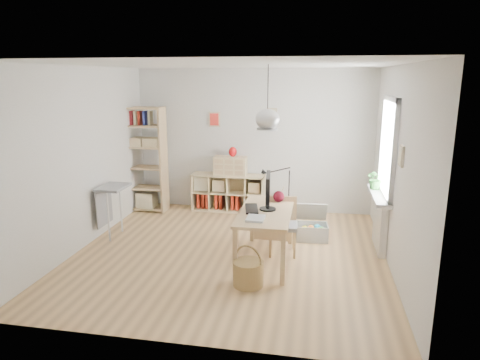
% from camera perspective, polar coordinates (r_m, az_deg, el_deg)
% --- Properties ---
extents(ground, '(4.50, 4.50, 0.00)m').
position_cam_1_polar(ground, '(6.42, -1.38, -9.74)').
color(ground, tan).
rests_on(ground, ground).
extents(room_shell, '(4.50, 4.50, 4.50)m').
position_cam_1_polar(room_shell, '(5.68, 3.69, 8.10)').
color(room_shell, white).
rests_on(room_shell, ground).
extents(window_unit, '(0.07, 1.16, 1.46)m').
position_cam_1_polar(window_unit, '(6.53, 19.23, 4.09)').
color(window_unit, white).
rests_on(window_unit, ground).
extents(radiator, '(0.10, 0.80, 0.80)m').
position_cam_1_polar(radiator, '(6.79, 18.19, -5.50)').
color(radiator, silver).
rests_on(radiator, ground).
extents(windowsill, '(0.22, 1.20, 0.06)m').
position_cam_1_polar(windowsill, '(6.66, 18.03, -1.98)').
color(windowsill, silver).
rests_on(windowsill, radiator).
extents(desk, '(0.70, 1.50, 0.75)m').
position_cam_1_polar(desk, '(5.96, 3.49, -4.86)').
color(desk, tan).
rests_on(desk, ground).
extents(cube_shelf, '(1.40, 0.38, 0.72)m').
position_cam_1_polar(cube_shelf, '(8.34, -1.67, -2.03)').
color(cube_shelf, '#D1BE8A').
rests_on(cube_shelf, ground).
extents(tall_bookshelf, '(0.80, 0.38, 2.00)m').
position_cam_1_polar(tall_bookshelf, '(8.36, -12.67, 3.25)').
color(tall_bookshelf, tan).
rests_on(tall_bookshelf, ground).
extents(side_table, '(0.40, 0.55, 0.85)m').
position_cam_1_polar(side_table, '(7.18, -16.98, -2.15)').
color(side_table, '#98989B').
rests_on(side_table, ground).
extents(chair, '(0.44, 0.44, 0.83)m').
position_cam_1_polar(chair, '(6.33, 5.72, -5.57)').
color(chair, '#98989B').
rests_on(chair, ground).
extents(wicker_basket, '(0.38, 0.38, 0.53)m').
position_cam_1_polar(wicker_basket, '(5.45, 1.11, -12.20)').
color(wicker_basket, olive).
rests_on(wicker_basket, ground).
extents(storage_chest, '(0.54, 0.60, 0.53)m').
position_cam_1_polar(storage_chest, '(7.01, 9.60, -6.36)').
color(storage_chest, silver).
rests_on(storage_chest, ground).
extents(monitor, '(0.23, 0.58, 0.50)m').
position_cam_1_polar(monitor, '(5.87, 3.76, -1.35)').
color(monitor, black).
rests_on(monitor, desk).
extents(keyboard, '(0.25, 0.48, 0.02)m').
position_cam_1_polar(keyboard, '(5.94, 1.56, -3.85)').
color(keyboard, black).
rests_on(keyboard, desk).
extents(task_lamp, '(0.44, 0.16, 0.47)m').
position_cam_1_polar(task_lamp, '(6.35, 4.60, 0.16)').
color(task_lamp, black).
rests_on(task_lamp, desk).
extents(yarn_ball, '(0.16, 0.16, 0.16)m').
position_cam_1_polar(yarn_ball, '(6.30, 5.18, -2.21)').
color(yarn_ball, '#490912').
rests_on(yarn_ball, desk).
extents(paper_tray, '(0.23, 0.29, 0.03)m').
position_cam_1_polar(paper_tray, '(5.54, 2.09, -5.13)').
color(paper_tray, silver).
rests_on(paper_tray, desk).
extents(drawer_chest, '(0.62, 0.29, 0.35)m').
position_cam_1_polar(drawer_chest, '(8.14, -1.29, 1.92)').
color(drawer_chest, '#D1BE8A').
rests_on(drawer_chest, cube_shelf).
extents(red_vase, '(0.15, 0.15, 0.19)m').
position_cam_1_polar(red_vase, '(8.08, -0.97, 3.77)').
color(red_vase, '#A80E10').
rests_on(red_vase, drawer_chest).
extents(potted_plant, '(0.34, 0.31, 0.33)m').
position_cam_1_polar(potted_plant, '(6.87, 17.70, 0.18)').
color(potted_plant, '#256224').
rests_on(potted_plant, windowsill).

